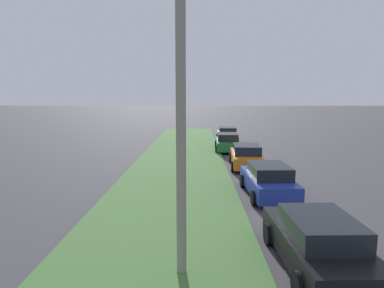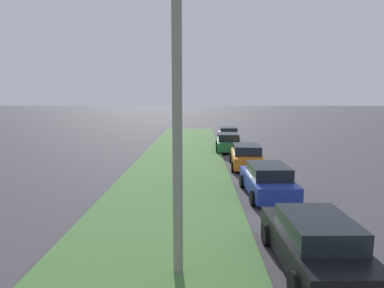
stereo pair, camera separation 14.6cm
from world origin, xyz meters
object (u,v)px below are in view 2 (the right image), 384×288
Objects in this scene: parked_car_orange at (247,156)px; parked_car_green at (228,142)px; streetlight at (192,101)px; parked_car_silver at (228,135)px; parked_car_blue at (268,180)px; parked_car_black at (314,243)px.

parked_car_orange is 6.27m from parked_car_green.
parked_car_silver is at bearing -7.13° from streetlight.
parked_car_green is 0.58× the size of streetlight.
streetlight is (-18.98, 2.57, 3.67)m from parked_car_green.
parked_car_blue is at bearing -175.86° from parked_car_orange.
parked_car_silver is at bearing -2.59° from parked_car_green.
parked_car_orange is 13.64m from streetlight.
parked_car_green is at bearing 1.32° from parked_car_blue.
streetlight is at bearing 174.32° from parked_car_silver.
parked_car_orange is at bearing -171.87° from parked_car_green.
parked_car_silver is (17.51, 0.23, 0.00)m from parked_car_blue.
parked_car_green is 19.50m from streetlight.
streetlight reaches higher than parked_car_blue.
parked_car_black is 1.00× the size of parked_car_blue.
parked_car_orange is 11.58m from parked_car_silver.
parked_car_blue is at bearing -25.68° from streetlight.
streetlight is (-0.52, 3.18, 3.67)m from parked_car_black.
parked_car_blue is 12.19m from parked_car_green.
parked_car_blue is 0.99× the size of parked_car_orange.
parked_car_blue is at bearing -2.68° from parked_car_black.
parked_car_black is 18.47m from parked_car_green.
streetlight reaches higher than parked_car_orange.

